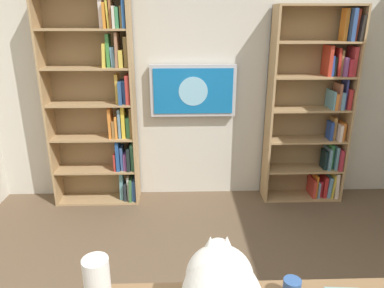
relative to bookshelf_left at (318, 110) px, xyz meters
The scene contains 5 objects.
wall_back 1.29m from the bookshelf_left, ahead, with size 4.52×0.06×2.70m, color beige.
bookshelf_left is the anchor object (origin of this frame).
bookshelf_right 2.25m from the bookshelf_left, ahead, with size 0.89×0.28×2.19m.
wall_mounted_tv 1.33m from the bookshelf_left, ahead, with size 0.89×0.07×0.54m.
paper_towel_roll 3.00m from the bookshelf_left, 53.06° to the left, with size 0.11×0.11×0.27m, color white.
Camera 1 is at (0.21, 1.55, 1.92)m, focal length 33.39 mm.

